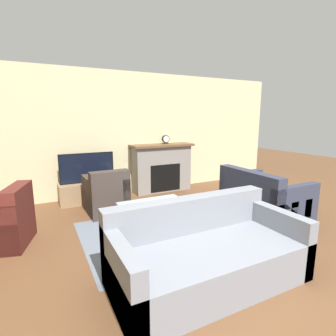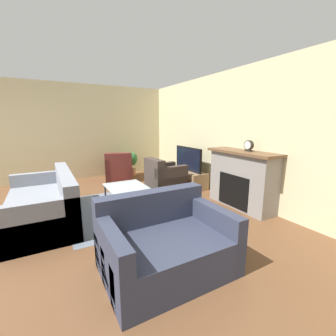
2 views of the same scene
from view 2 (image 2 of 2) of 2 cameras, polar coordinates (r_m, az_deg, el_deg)
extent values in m
cube|color=beige|center=(5.41, 11.97, 8.33)|extent=(8.71, 0.06, 2.70)
cube|color=beige|center=(7.10, -18.35, 8.72)|extent=(0.06, 7.33, 2.70)
cube|color=slate|center=(4.49, -12.04, -10.00)|extent=(2.24, 1.93, 0.00)
cube|color=gray|center=(4.57, 18.27, -2.71)|extent=(1.35, 0.43, 1.11)
cube|color=black|center=(4.47, 16.16, -5.61)|extent=(0.74, 0.01, 0.62)
cube|color=brown|center=(4.45, 18.43, 3.84)|extent=(1.47, 0.49, 0.05)
cube|color=#997A56|center=(5.85, 5.09, -2.57)|extent=(1.13, 0.46, 0.41)
cube|color=black|center=(5.75, 5.18, 2.33)|extent=(1.07, 0.05, 0.60)
cube|color=black|center=(5.74, 4.95, 2.31)|extent=(1.03, 0.01, 0.56)
cube|color=gray|center=(4.31, -29.41, -9.29)|extent=(2.03, 0.98, 0.42)
cube|color=gray|center=(4.19, -24.64, -3.50)|extent=(2.03, 0.20, 0.40)
cube|color=gray|center=(5.17, -29.56, -4.56)|extent=(0.14, 0.98, 0.66)
cube|color=gray|center=(3.38, -29.58, -12.71)|extent=(0.14, 0.98, 0.66)
cube|color=#33384C|center=(2.66, -0.19, -20.82)|extent=(0.99, 1.37, 0.42)
cube|color=#33384C|center=(2.79, -4.18, -9.78)|extent=(0.20, 1.37, 0.40)
cube|color=#33384C|center=(2.41, -14.10, -21.64)|extent=(0.99, 0.14, 0.66)
cube|color=#33384C|center=(2.91, 10.86, -15.32)|extent=(0.99, 0.14, 0.66)
cube|color=#5B231E|center=(6.59, -12.41, -1.17)|extent=(1.01, 0.91, 0.42)
cube|color=#5B231E|center=(6.19, -12.49, 1.88)|extent=(0.38, 0.74, 0.40)
cube|color=#5B231E|center=(6.57, -9.97, -0.03)|extent=(0.86, 0.36, 0.66)
cube|color=#5B231E|center=(6.56, -14.94, -0.27)|extent=(0.86, 0.36, 0.66)
cube|color=#3D332D|center=(5.33, -0.54, -3.92)|extent=(0.71, 0.84, 0.42)
cube|color=#3D332D|center=(5.09, -3.49, 0.06)|extent=(0.68, 0.23, 0.40)
cube|color=#3D332D|center=(5.08, 1.00, -3.30)|extent=(0.17, 0.81, 0.66)
cube|color=#3D332D|center=(5.52, -1.97, -2.08)|extent=(0.17, 0.81, 0.66)
cylinder|color=#333338|center=(4.83, -15.61, -6.27)|extent=(0.04, 0.04, 0.38)
cylinder|color=#333338|center=(3.95, -12.28, -10.14)|extent=(0.04, 0.04, 0.38)
cylinder|color=#333338|center=(5.01, -8.34, -5.32)|extent=(0.04, 0.04, 0.38)
cylinder|color=#333338|center=(4.17, -3.60, -8.73)|extent=(0.04, 0.04, 0.38)
cube|color=silver|center=(4.41, -10.16, -5.00)|extent=(1.04, 0.73, 0.02)
cylinder|color=#AD704C|center=(7.03, -9.45, -1.06)|extent=(0.30, 0.30, 0.23)
cylinder|color=#4C3823|center=(6.99, -9.50, 0.38)|extent=(0.03, 0.03, 0.13)
sphere|color=#2D6B33|center=(6.95, -9.56, 2.32)|extent=(0.44, 0.44, 0.44)
cube|color=#28231E|center=(4.40, 19.76, 4.19)|extent=(0.12, 0.07, 0.03)
cylinder|color=#28231E|center=(4.39, 19.85, 5.51)|extent=(0.17, 0.07, 0.17)
cylinder|color=white|center=(4.36, 19.53, 5.50)|extent=(0.14, 0.00, 0.14)
camera|label=1|loc=(5.98, -51.03, 8.08)|focal=28.00mm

